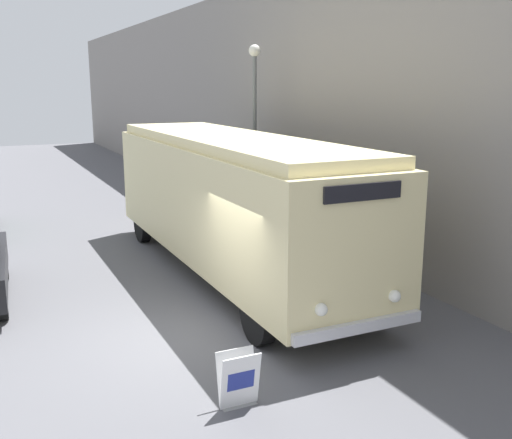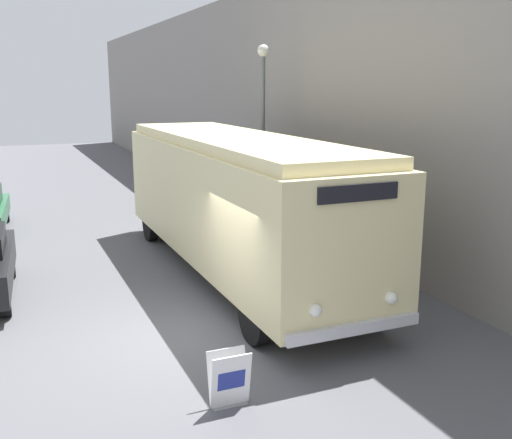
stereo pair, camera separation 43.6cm
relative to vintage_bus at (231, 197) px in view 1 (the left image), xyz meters
name	(u,v)px [view 1 (the left image)]	position (x,y,z in m)	size (l,w,h in m)	color
ground_plane	(197,337)	(-2.11, -3.30, -1.95)	(80.00, 80.00, 0.00)	#56565B
building_wall_right	(248,103)	(3.55, 6.70, 2.01)	(0.30, 60.00, 7.93)	gray
vintage_bus	(231,197)	(0.00, 0.00, 0.00)	(2.68, 11.02, 3.44)	black
sign_board	(239,380)	(-2.39, -5.88, -1.55)	(0.60, 0.32, 0.84)	gray
streetlamp	(255,112)	(2.37, 3.64, 1.87)	(0.36, 0.36, 5.81)	#595E60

